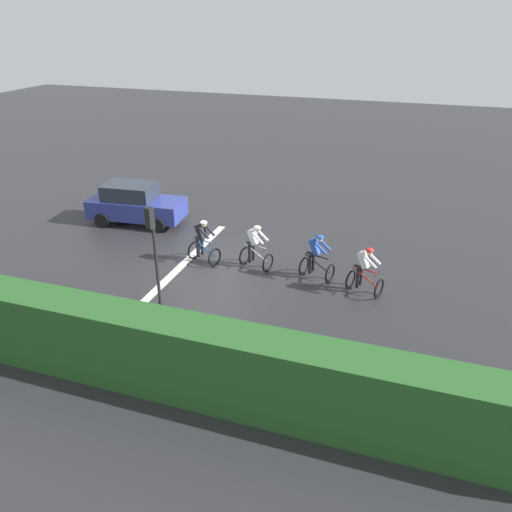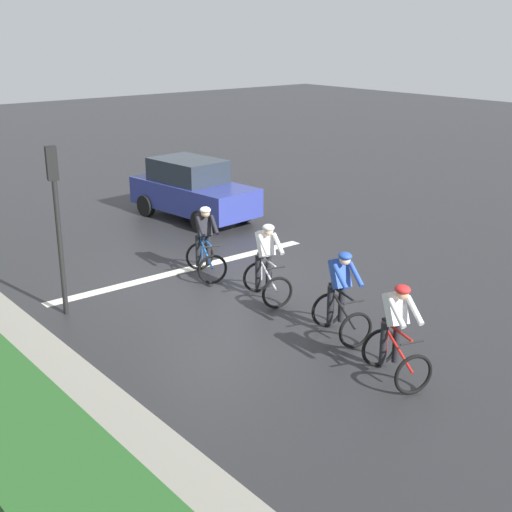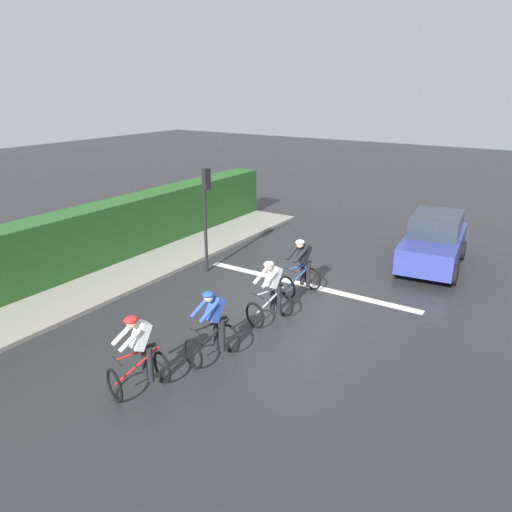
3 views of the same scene
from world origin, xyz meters
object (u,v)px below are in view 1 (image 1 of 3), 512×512
(cyclist_second, at_px, (316,258))
(car_navy, at_px, (135,204))
(cyclist_lead, at_px, (365,271))
(cyclist_mid, at_px, (255,247))
(cyclist_fourth, at_px, (203,242))
(traffic_light_near_crossing, at_px, (153,243))

(cyclist_second, bearing_deg, car_navy, -106.49)
(cyclist_lead, distance_m, car_navy, 10.77)
(cyclist_mid, xyz_separation_m, car_navy, (-2.44, -6.36, 0.08))
(cyclist_second, relative_size, car_navy, 0.39)
(cyclist_mid, bearing_deg, car_navy, -110.97)
(cyclist_fourth, distance_m, car_navy, 5.11)
(cyclist_lead, relative_size, traffic_light_near_crossing, 0.50)
(cyclist_fourth, bearing_deg, cyclist_lead, 85.88)
(cyclist_fourth, relative_size, traffic_light_near_crossing, 0.50)
(cyclist_lead, height_order, car_navy, car_navy)
(cyclist_mid, bearing_deg, cyclist_second, 87.13)
(cyclist_mid, height_order, traffic_light_near_crossing, traffic_light_near_crossing)
(cyclist_fourth, xyz_separation_m, traffic_light_near_crossing, (3.42, -0.01, 1.43))
(car_navy, bearing_deg, cyclist_lead, 73.60)
(cyclist_second, height_order, cyclist_mid, same)
(cyclist_second, distance_m, cyclist_mid, 2.26)
(cyclist_mid, distance_m, car_navy, 6.81)
(cyclist_second, bearing_deg, cyclist_fourth, -89.16)
(cyclist_second, relative_size, cyclist_mid, 1.00)
(car_navy, relative_size, traffic_light_near_crossing, 1.27)
(cyclist_mid, xyz_separation_m, cyclist_fourth, (0.18, -1.97, 0.00))
(cyclist_fourth, height_order, traffic_light_near_crossing, traffic_light_near_crossing)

